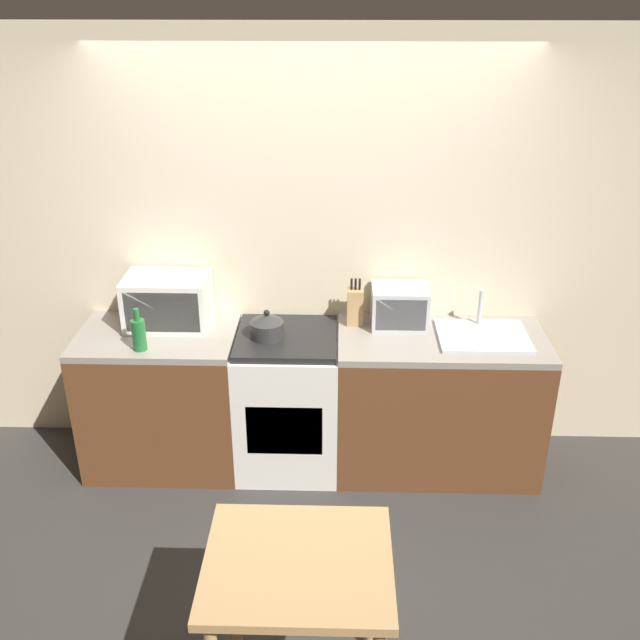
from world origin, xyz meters
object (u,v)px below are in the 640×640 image
at_px(bottle, 139,334).
at_px(toaster_oven, 399,306).
at_px(microwave, 168,301).
at_px(stove_range, 288,400).
at_px(dining_table, 298,585).
at_px(kettle, 267,326).

distance_m(bottle, toaster_oven, 1.53).
height_order(microwave, toaster_oven, microwave).
height_order(stove_range, toaster_oven, toaster_oven).
distance_m(stove_range, dining_table, 1.68).
bearing_deg(toaster_oven, bottle, -166.50).
height_order(toaster_oven, dining_table, toaster_oven).
bearing_deg(bottle, toaster_oven, 13.50).
xyz_separation_m(bottle, dining_table, (0.98, -1.46, -0.36)).
distance_m(bottle, dining_table, 1.79).
xyz_separation_m(stove_range, toaster_oven, (0.67, 0.16, 0.58)).
distance_m(stove_range, bottle, 1.00).
height_order(stove_range, microwave, microwave).
distance_m(kettle, microwave, 0.63).
relative_size(microwave, bottle, 1.95).
height_order(bottle, dining_table, bottle).
distance_m(stove_range, kettle, 0.54).
bearing_deg(stove_range, kettle, -168.30).
bearing_deg(microwave, toaster_oven, 1.50).
height_order(microwave, dining_table, microwave).
height_order(stove_range, dining_table, stove_range).
bearing_deg(kettle, dining_table, -80.64).
bearing_deg(dining_table, stove_range, 95.51).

